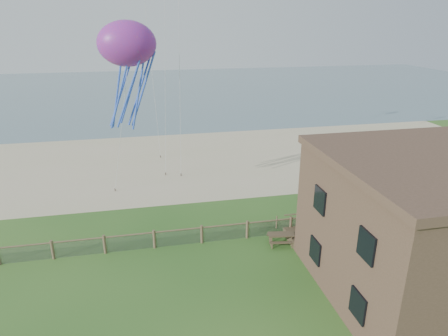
% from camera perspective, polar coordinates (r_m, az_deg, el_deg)
% --- Properties ---
extents(ground, '(160.00, 160.00, 0.00)m').
position_cam_1_polar(ground, '(21.33, -0.57, -18.81)').
color(ground, '#23531C').
rests_on(ground, ground).
extents(sand_beach, '(72.00, 20.00, 0.02)m').
position_cam_1_polar(sand_beach, '(40.64, -6.60, 0.95)').
color(sand_beach, '#BCB288').
rests_on(sand_beach, ground).
extents(ocean, '(160.00, 68.00, 0.02)m').
position_cam_1_polar(ocean, '(83.36, -9.57, 10.90)').
color(ocean, slate).
rests_on(ocean, ground).
extents(chainlink_fence, '(36.20, 0.20, 1.25)m').
position_cam_1_polar(chainlink_fence, '(25.90, -3.19, -9.57)').
color(chainlink_fence, brown).
rests_on(chainlink_fence, ground).
extents(motel_deck, '(15.00, 2.00, 0.50)m').
position_cam_1_polar(motel_deck, '(29.78, 22.96, -7.73)').
color(motel_deck, brown).
rests_on(motel_deck, ground).
extents(picnic_table, '(1.81, 1.47, 0.69)m').
position_cam_1_polar(picnic_table, '(26.07, 8.12, -10.08)').
color(picnic_table, brown).
rests_on(picnic_table, ground).
extents(octopus_kite, '(3.93, 2.90, 7.73)m').
position_cam_1_polar(octopus_kite, '(29.06, -13.38, 12.99)').
color(octopus_kite, '#FF284C').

